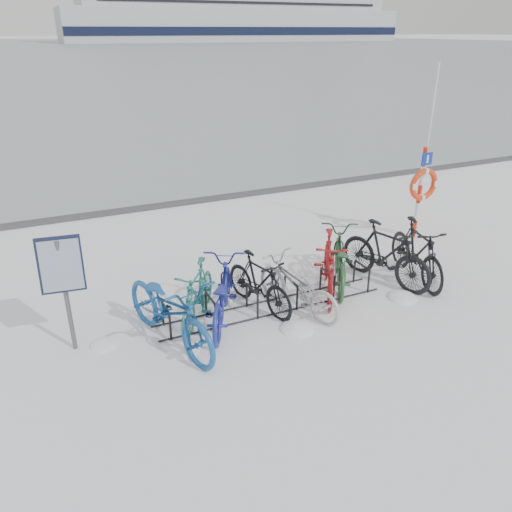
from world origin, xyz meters
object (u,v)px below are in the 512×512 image
(bike_rack, at_px, (272,298))
(cruise_ferry, at_px, (236,8))
(lifebuoy_station, at_px, (423,184))
(info_board, at_px, (62,271))

(bike_rack, relative_size, cruise_ferry, 0.03)
(bike_rack, bearing_deg, lifebuoy_station, 18.44)
(bike_rack, bearing_deg, info_board, 177.65)
(bike_rack, distance_m, info_board, 3.33)
(lifebuoy_station, bearing_deg, info_board, -170.05)
(info_board, bearing_deg, cruise_ferry, 74.16)
(bike_rack, distance_m, lifebuoy_station, 4.67)
(lifebuoy_station, height_order, cruise_ferry, cruise_ferry)
(info_board, bearing_deg, bike_rack, 4.95)
(info_board, bearing_deg, lifebuoy_station, 17.26)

